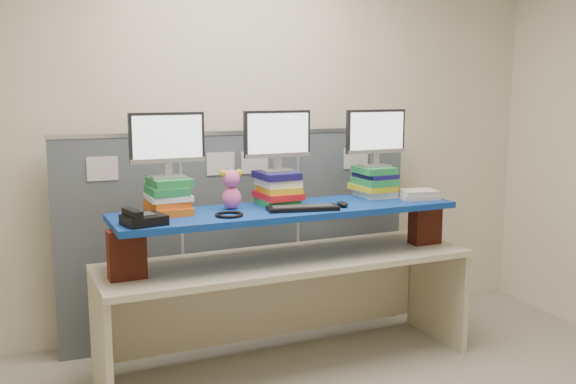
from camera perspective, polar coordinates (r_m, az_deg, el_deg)
name	(u,v)px	position (r m, az deg, el deg)	size (l,w,h in m)	color
room	(347,183)	(2.92, 5.28, 0.81)	(5.00, 4.00, 2.80)	beige
cubicle_partition	(241,235)	(4.68, -4.20, -3.83)	(2.60, 0.06, 1.53)	#484F55
desk	(288,279)	(4.22, 0.00, -7.78)	(2.48, 0.88, 0.74)	beige
brick_pier_left	(127,254)	(3.80, -14.14, -5.39)	(0.21, 0.12, 0.29)	maroon
brick_pier_right	(425,223)	(4.61, 12.09, -2.74)	(0.21, 0.12, 0.29)	maroon
blue_board	(288,211)	(4.10, 0.00, -1.66)	(2.22, 0.56, 0.04)	navy
book_stack_left	(168,196)	(3.96, -10.61, -0.39)	(0.28, 0.31, 0.22)	orange
book_stack_center	(278,188)	(4.18, -0.92, 0.35)	(0.28, 0.32, 0.22)	#248941
book_stack_right	(374,182)	(4.52, 7.68, 0.90)	(0.27, 0.33, 0.21)	white
monitor_left	(167,141)	(3.92, -10.69, 4.48)	(0.46, 0.14, 0.40)	#9A9A9F
monitor_center	(277,137)	(4.14, -0.95, 4.90)	(0.46, 0.14, 0.40)	#9A9A9F
monitor_right	(376,134)	(4.49, 7.80, 5.09)	(0.46, 0.14, 0.40)	#9A9A9F
keyboard	(303,208)	(4.01, 1.32, -1.43)	(0.46, 0.21, 0.03)	black
mouse	(342,204)	(4.13, 4.85, -1.08)	(0.06, 0.11, 0.04)	black
desk_phone	(142,219)	(3.67, -12.81, -2.33)	(0.26, 0.25, 0.09)	black
headset	(229,215)	(3.84, -5.25, -2.01)	(0.17, 0.17, 0.02)	black
plush_toy	(231,189)	(4.05, -5.05, 0.29)	(0.15, 0.11, 0.25)	pink
binder_stack	(418,194)	(4.51, 11.51, -0.21)	(0.28, 0.23, 0.06)	beige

